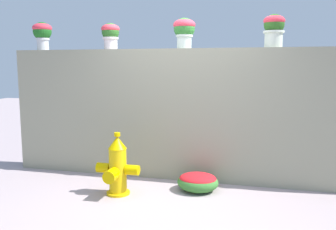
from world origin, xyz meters
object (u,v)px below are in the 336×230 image
(potted_plant_3, at_px, (274,28))
(potted_plant_1, at_px, (110,34))
(potted_plant_2, at_px, (184,30))
(flower_bush_left, at_px, (198,181))
(potted_plant_0, at_px, (42,32))
(fire_hydrant, at_px, (117,167))

(potted_plant_3, bearing_deg, potted_plant_1, -178.60)
(potted_plant_1, bearing_deg, potted_plant_2, 1.12)
(potted_plant_3, height_order, flower_bush_left, potted_plant_3)
(flower_bush_left, bearing_deg, potted_plant_0, 168.33)
(potted_plant_2, relative_size, fire_hydrant, 0.53)
(potted_plant_1, height_order, flower_bush_left, potted_plant_1)
(potted_plant_2, bearing_deg, potted_plant_0, 179.13)
(potted_plant_0, distance_m, flower_bush_left, 3.48)
(potted_plant_2, relative_size, flower_bush_left, 0.78)
(potted_plant_1, relative_size, fire_hydrant, 0.48)
(potted_plant_2, bearing_deg, potted_plant_3, 1.66)
(potted_plant_0, height_order, potted_plant_2, potted_plant_0)
(potted_plant_3, relative_size, flower_bush_left, 0.81)
(potted_plant_3, bearing_deg, potted_plant_2, -178.34)
(potted_plant_2, xyz_separation_m, potted_plant_3, (1.26, 0.04, -0.00))
(potted_plant_1, distance_m, potted_plant_2, 1.16)
(potted_plant_2, bearing_deg, flower_bush_left, -58.97)
(potted_plant_3, xyz_separation_m, flower_bush_left, (-0.95, -0.56, -2.10))
(potted_plant_2, xyz_separation_m, fire_hydrant, (-0.70, -0.93, -1.87))
(potted_plant_1, bearing_deg, potted_plant_0, 177.26)
(potted_plant_0, height_order, potted_plant_3, potted_plant_3)
(potted_plant_2, bearing_deg, fire_hydrant, -127.04)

